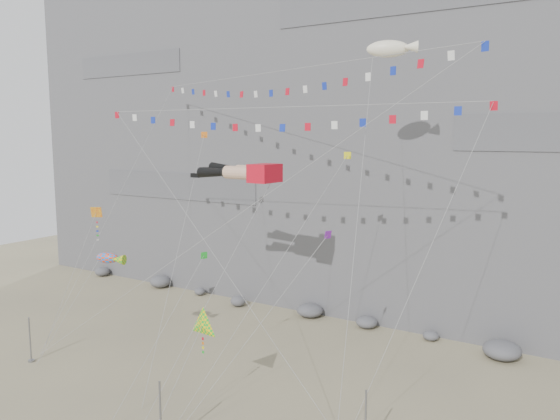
% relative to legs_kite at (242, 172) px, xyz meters
% --- Properties ---
extents(ground, '(120.00, 120.00, 0.00)m').
position_rel_legs_kite_xyz_m(ground, '(0.02, -5.80, -14.92)').
color(ground, '#9A8F6A').
rests_on(ground, ground).
extents(cliff, '(80.00, 28.00, 50.00)m').
position_rel_legs_kite_xyz_m(cliff, '(0.02, 26.20, 10.08)').
color(cliff, slate).
rests_on(cliff, ground).
extents(talus_boulders, '(60.00, 3.00, 1.20)m').
position_rel_legs_kite_xyz_m(talus_boulders, '(0.02, 11.20, -14.32)').
color(talus_boulders, slate).
rests_on(talus_boulders, ground).
extents(anchor_pole_left, '(0.12, 0.12, 3.63)m').
position_rel_legs_kite_xyz_m(anchor_pole_left, '(-13.64, -9.85, -13.11)').
color(anchor_pole_left, slate).
rests_on(anchor_pole_left, ground).
extents(anchor_pole_center, '(0.12, 0.12, 4.10)m').
position_rel_legs_kite_xyz_m(anchor_pole_center, '(3.76, -13.48, -12.87)').
color(anchor_pole_center, slate).
rests_on(anchor_pole_center, ground).
extents(legs_kite, '(7.87, 16.43, 21.03)m').
position_rel_legs_kite_xyz_m(legs_kite, '(0.00, 0.00, 0.00)').
color(legs_kite, red).
rests_on(legs_kite, ground).
extents(flag_banner_upper, '(33.97, 18.39, 30.11)m').
position_rel_legs_kite_xyz_m(flag_banner_upper, '(1.18, 3.46, 7.91)').
color(flag_banner_upper, red).
rests_on(flag_banner_upper, ground).
extents(flag_banner_lower, '(30.61, 7.83, 23.03)m').
position_rel_legs_kite_xyz_m(flag_banner_lower, '(3.02, -0.71, 4.83)').
color(flag_banner_lower, red).
rests_on(flag_banner_lower, ground).
extents(harlequin_kite, '(3.29, 5.29, 12.57)m').
position_rel_legs_kite_xyz_m(harlequin_kite, '(-11.75, -4.43, -3.52)').
color(harlequin_kite, red).
rests_on(harlequin_kite, ground).
extents(fish_windsock, '(5.73, 5.04, 9.94)m').
position_rel_legs_kite_xyz_m(fish_windsock, '(-8.76, -6.05, -6.69)').
color(fish_windsock, '#F03D0C').
rests_on(fish_windsock, ground).
extents(delta_kite, '(2.44, 6.08, 8.06)m').
position_rel_legs_kite_xyz_m(delta_kite, '(2.88, -8.63, -9.22)').
color(delta_kite, yellow).
rests_on(delta_kite, ground).
extents(blimp_windsock, '(4.37, 13.81, 26.96)m').
position_rel_legs_kite_xyz_m(blimp_windsock, '(10.26, 3.56, 8.90)').
color(blimp_windsock, white).
rests_on(blimp_windsock, ground).
extents(small_kite_a, '(5.52, 13.49, 22.42)m').
position_rel_legs_kite_xyz_m(small_kite_a, '(-5.40, 1.88, 2.53)').
color(small_kite_a, orange).
rests_on(small_kite_a, ground).
extents(small_kite_b, '(5.65, 10.63, 15.74)m').
position_rel_legs_kite_xyz_m(small_kite_b, '(8.47, -2.30, -3.94)').
color(small_kite_b, purple).
rests_on(small_kite_b, ground).
extents(small_kite_c, '(1.06, 9.97, 13.02)m').
position_rel_legs_kite_xyz_m(small_kite_c, '(-0.38, -4.53, -5.97)').
color(small_kite_c, green).
rests_on(small_kite_c, ground).
extents(small_kite_d, '(5.19, 15.47, 22.42)m').
position_rel_legs_kite_xyz_m(small_kite_d, '(7.35, 2.88, 1.03)').
color(small_kite_d, yellow).
rests_on(small_kite_d, ground).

